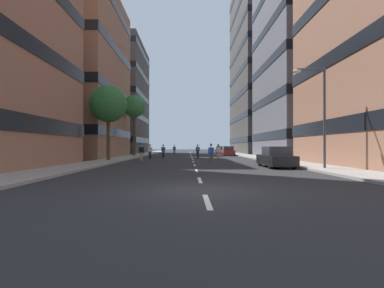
{
  "coord_description": "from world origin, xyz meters",
  "views": [
    {
      "loc": [
        -0.54,
        -9.94,
        1.55
      ],
      "look_at": [
        0.0,
        28.21,
        1.83
      ],
      "focal_mm": 26.59,
      "sensor_mm": 36.0,
      "label": 1
    }
  ],
  "objects_px": {
    "parked_car_near": "(276,158)",
    "skater_0": "(197,149)",
    "skater_1": "(211,152)",
    "parked_car_mid": "(228,151)",
    "skater_4": "(163,150)",
    "skater_5": "(198,150)",
    "street_tree_near": "(134,107)",
    "streetlamp_right": "(319,106)",
    "parked_car_far": "(220,150)",
    "street_tree_mid": "(108,104)",
    "skater_3": "(150,151)",
    "skater_6": "(141,152)",
    "skater_2": "(174,149)",
    "skater_7": "(218,151)"
  },
  "relations": [
    {
      "from": "parked_car_near",
      "to": "skater_0",
      "type": "height_order",
      "value": "skater_0"
    },
    {
      "from": "skater_1",
      "to": "parked_car_mid",
      "type": "bearing_deg",
      "value": 77.85
    },
    {
      "from": "parked_car_near",
      "to": "skater_4",
      "type": "xyz_separation_m",
      "value": [
        -9.66,
        16.52,
        0.29
      ]
    },
    {
      "from": "skater_5",
      "to": "parked_car_mid",
      "type": "bearing_deg",
      "value": 58.14
    },
    {
      "from": "parked_car_mid",
      "to": "skater_4",
      "type": "relative_size",
      "value": 2.47
    },
    {
      "from": "skater_1",
      "to": "skater_4",
      "type": "bearing_deg",
      "value": 114.87
    },
    {
      "from": "street_tree_near",
      "to": "streetlamp_right",
      "type": "distance_m",
      "value": 29.64
    },
    {
      "from": "parked_car_far",
      "to": "skater_4",
      "type": "bearing_deg",
      "value": -116.66
    },
    {
      "from": "parked_car_mid",
      "to": "street_tree_mid",
      "type": "height_order",
      "value": "street_tree_mid"
    },
    {
      "from": "skater_3",
      "to": "skater_5",
      "type": "bearing_deg",
      "value": 27.81
    },
    {
      "from": "skater_5",
      "to": "skater_6",
      "type": "xyz_separation_m",
      "value": [
        -6.03,
        -8.51,
        -0.03
      ]
    },
    {
      "from": "skater_2",
      "to": "skater_5",
      "type": "bearing_deg",
      "value": -74.12
    },
    {
      "from": "skater_2",
      "to": "skater_7",
      "type": "relative_size",
      "value": 1.0
    },
    {
      "from": "streetlamp_right",
      "to": "parked_car_near",
      "type": "bearing_deg",
      "value": 130.25
    },
    {
      "from": "skater_0",
      "to": "skater_1",
      "type": "height_order",
      "value": "same"
    },
    {
      "from": "parked_car_mid",
      "to": "parked_car_far",
      "type": "relative_size",
      "value": 1.0
    },
    {
      "from": "skater_1",
      "to": "skater_0",
      "type": "bearing_deg",
      "value": 91.34
    },
    {
      "from": "skater_6",
      "to": "parked_car_mid",
      "type": "bearing_deg",
      "value": 56.33
    },
    {
      "from": "parked_car_near",
      "to": "parked_car_mid",
      "type": "bearing_deg",
      "value": 90.0
    },
    {
      "from": "skater_4",
      "to": "skater_5",
      "type": "height_order",
      "value": "same"
    },
    {
      "from": "skater_7",
      "to": "parked_car_mid",
      "type": "bearing_deg",
      "value": 77.53
    },
    {
      "from": "streetlamp_right",
      "to": "skater_0",
      "type": "bearing_deg",
      "value": 103.19
    },
    {
      "from": "parked_car_near",
      "to": "street_tree_mid",
      "type": "height_order",
      "value": "street_tree_mid"
    },
    {
      "from": "street_tree_mid",
      "to": "skater_3",
      "type": "bearing_deg",
      "value": 57.95
    },
    {
      "from": "skater_0",
      "to": "skater_6",
      "type": "height_order",
      "value": "same"
    },
    {
      "from": "skater_0",
      "to": "skater_2",
      "type": "bearing_deg",
      "value": 144.21
    },
    {
      "from": "skater_5",
      "to": "skater_2",
      "type": "bearing_deg",
      "value": 105.88
    },
    {
      "from": "parked_car_near",
      "to": "parked_car_far",
      "type": "xyz_separation_m",
      "value": [
        0.0,
        35.77,
        0.0
      ]
    },
    {
      "from": "street_tree_mid",
      "to": "skater_0",
      "type": "xyz_separation_m",
      "value": [
        9.64,
        18.79,
        -4.8
      ]
    },
    {
      "from": "skater_4",
      "to": "skater_2",
      "type": "bearing_deg",
      "value": 86.49
    },
    {
      "from": "parked_car_far",
      "to": "skater_6",
      "type": "distance_m",
      "value": 29.62
    },
    {
      "from": "parked_car_far",
      "to": "skater_5",
      "type": "relative_size",
      "value": 2.47
    },
    {
      "from": "parked_car_near",
      "to": "skater_3",
      "type": "xyz_separation_m",
      "value": [
        -11.02,
        13.73,
        0.29
      ]
    },
    {
      "from": "parked_car_mid",
      "to": "skater_0",
      "type": "bearing_deg",
      "value": 158.77
    },
    {
      "from": "parked_car_mid",
      "to": "streetlamp_right",
      "type": "bearing_deg",
      "value": -85.74
    },
    {
      "from": "parked_car_near",
      "to": "street_tree_near",
      "type": "distance_m",
      "value": 27.15
    },
    {
      "from": "parked_car_far",
      "to": "skater_2",
      "type": "bearing_deg",
      "value": -146.3
    },
    {
      "from": "street_tree_near",
      "to": "skater_3",
      "type": "xyz_separation_m",
      "value": [
        3.47,
        -8.22,
        -6.44
      ]
    },
    {
      "from": "skater_2",
      "to": "skater_6",
      "type": "xyz_separation_m",
      "value": [
        -2.33,
        -21.54,
        -0.03
      ]
    },
    {
      "from": "parked_car_far",
      "to": "skater_1",
      "type": "bearing_deg",
      "value": -98.01
    },
    {
      "from": "skater_2",
      "to": "skater_6",
      "type": "relative_size",
      "value": 1.0
    },
    {
      "from": "skater_7",
      "to": "street_tree_near",
      "type": "bearing_deg",
      "value": 138.49
    },
    {
      "from": "parked_car_mid",
      "to": "skater_6",
      "type": "height_order",
      "value": "skater_6"
    },
    {
      "from": "street_tree_near",
      "to": "skater_5",
      "type": "relative_size",
      "value": 5.09
    },
    {
      "from": "streetlamp_right",
      "to": "skater_2",
      "type": "height_order",
      "value": "streetlamp_right"
    },
    {
      "from": "skater_4",
      "to": "skater_7",
      "type": "relative_size",
      "value": 1.0
    },
    {
      "from": "parked_car_far",
      "to": "street_tree_near",
      "type": "xyz_separation_m",
      "value": [
        -14.49,
        -13.81,
        6.73
      ]
    },
    {
      "from": "street_tree_near",
      "to": "skater_1",
      "type": "height_order",
      "value": "street_tree_near"
    },
    {
      "from": "skater_0",
      "to": "skater_4",
      "type": "relative_size",
      "value": 1.0
    },
    {
      "from": "skater_7",
      "to": "skater_4",
      "type": "bearing_deg",
      "value": 144.58
    }
  ]
}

